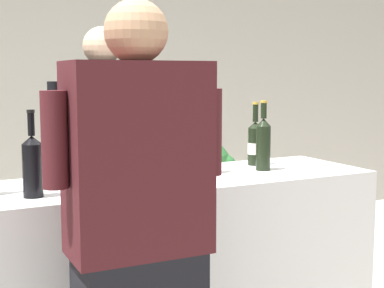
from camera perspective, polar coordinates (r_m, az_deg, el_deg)
name	(u,v)px	position (r m, az deg, el deg)	size (l,w,h in m)	color
wall_back	(40,84)	(5.01, -15.02, 5.85)	(8.00, 0.10, 2.80)	beige
counter	(168,286)	(2.71, -2.40, -14.09)	(1.97, 0.59, 1.02)	white
wine_bottle_0	(263,143)	(2.79, 7.19, 0.15)	(0.07, 0.07, 0.34)	black
wine_bottle_1	(255,143)	(2.95, 6.37, 0.12)	(0.08, 0.08, 0.33)	black
wine_bottle_2	(208,148)	(2.68, 1.67, -0.43)	(0.07, 0.07, 0.34)	black
wine_bottle_3	(32,164)	(2.25, -15.76, -1.99)	(0.08, 0.08, 0.34)	black
wine_bottle_5	(117,157)	(2.42, -7.58, -1.29)	(0.07, 0.07, 0.34)	black
wine_glass	(144,152)	(2.49, -4.84, -0.84)	(0.08, 0.08, 0.18)	silver
person_server	(105,193)	(3.10, -8.76, -4.92)	(0.56, 0.32, 1.73)	black
person_guest	(139,271)	(1.93, -5.36, -12.61)	(0.61, 0.25, 1.72)	black
potted_shrub	(195,184)	(3.96, 0.26, -4.03)	(0.52, 0.57, 1.06)	brown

